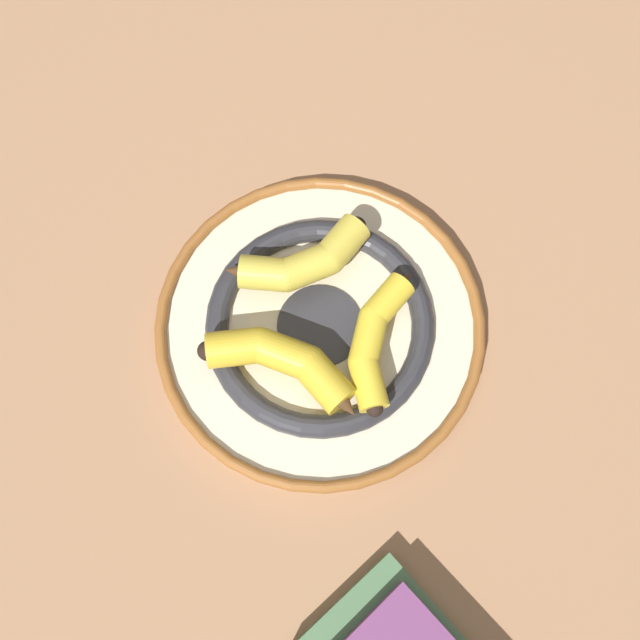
% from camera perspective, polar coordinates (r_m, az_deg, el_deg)
% --- Properties ---
extents(ground_plane, '(2.80, 2.80, 0.00)m').
position_cam_1_polar(ground_plane, '(0.86, 1.39, 0.11)').
color(ground_plane, '#A87A56').
extents(decorative_bowl, '(0.37, 0.37, 0.04)m').
position_cam_1_polar(decorative_bowl, '(0.83, 0.00, -0.48)').
color(decorative_bowl, beige).
rests_on(decorative_bowl, ground_plane).
extents(banana_a, '(0.15, 0.10, 0.04)m').
position_cam_1_polar(banana_a, '(0.82, -1.39, 4.41)').
color(banana_a, gold).
rests_on(banana_a, decorative_bowl).
extents(banana_b, '(0.06, 0.17, 0.03)m').
position_cam_1_polar(banana_b, '(0.79, 4.24, -1.36)').
color(banana_b, yellow).
rests_on(banana_b, decorative_bowl).
extents(banana_c, '(0.18, 0.09, 0.04)m').
position_cam_1_polar(banana_c, '(0.78, -2.71, -3.23)').
color(banana_c, gold).
rests_on(banana_c, decorative_bowl).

